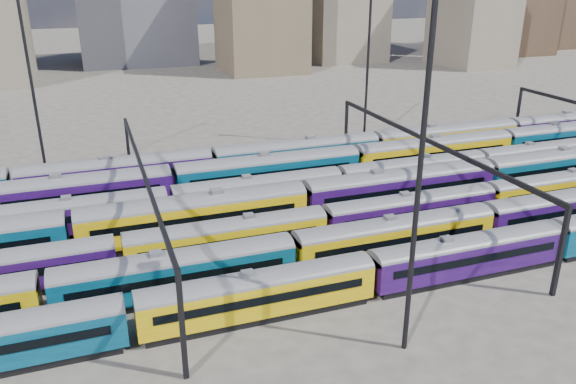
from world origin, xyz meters
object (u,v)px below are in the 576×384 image
object	(u,v)px
rake_1	(395,233)
mast_2	(421,158)
rake_2	(228,235)
rake_0	(468,251)

from	to	relation	value
rake_1	mast_2	xyz separation A→B (m)	(-5.95, -12.00, 11.42)
rake_1	rake_2	size ratio (longest dim) A/B	1.04
rake_1	mast_2	world-z (taller)	mast_2
rake_0	mast_2	distance (m)	16.93
rake_2	mast_2	world-z (taller)	mast_2
rake_0	rake_2	distance (m)	21.16
rake_1	mast_2	size ratio (longest dim) A/B	3.84
rake_0	rake_1	xyz separation A→B (m)	(-4.23, 5.00, 0.14)
rake_2	mast_2	xyz separation A→B (m)	(8.46, -17.00, 11.53)
rake_0	mast_2	world-z (taller)	mast_2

